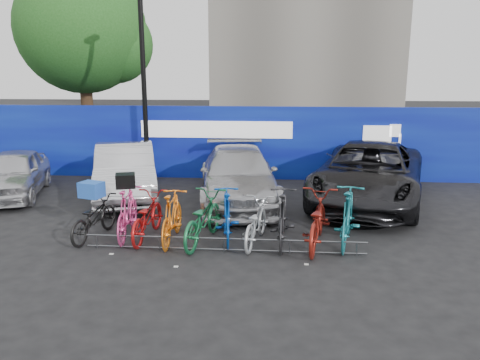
# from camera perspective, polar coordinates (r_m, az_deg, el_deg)

# --- Properties ---
(ground) EXTENTS (100.00, 100.00, 0.00)m
(ground) POSITION_cam_1_polar(r_m,az_deg,el_deg) (9.98, -1.55, -7.47)
(ground) COLOR black
(ground) RESTS_ON ground
(hoarding) EXTENTS (22.00, 0.18, 2.40)m
(hoarding) POSITION_cam_1_polar(r_m,az_deg,el_deg) (15.49, 0.83, 4.55)
(hoarding) COLOR #0A0983
(hoarding) RESTS_ON ground
(tree) EXTENTS (5.40, 5.20, 7.80)m
(tree) POSITION_cam_1_polar(r_m,az_deg,el_deg) (20.92, -18.07, 16.77)
(tree) COLOR #382314
(tree) RESTS_ON ground
(lamppost) EXTENTS (0.25, 0.50, 6.11)m
(lamppost) POSITION_cam_1_polar(r_m,az_deg,el_deg) (15.29, -11.66, 11.96)
(lamppost) COLOR black
(lamppost) RESTS_ON ground
(bike_rack) EXTENTS (5.60, 0.03, 0.30)m
(bike_rack) POSITION_cam_1_polar(r_m,az_deg,el_deg) (9.37, -1.96, -7.83)
(bike_rack) COLOR #595B60
(bike_rack) RESTS_ON ground
(car_0) EXTENTS (2.60, 4.16, 1.32)m
(car_0) POSITION_cam_1_polar(r_m,az_deg,el_deg) (14.84, -25.94, 0.71)
(car_0) COLOR #BBBBC0
(car_0) RESTS_ON ground
(car_1) EXTENTS (2.90, 4.80, 1.49)m
(car_1) POSITION_cam_1_polar(r_m,az_deg,el_deg) (13.64, -13.80, 1.04)
(car_1) COLOR silver
(car_1) RESTS_ON ground
(car_2) EXTENTS (2.70, 5.24, 1.45)m
(car_2) POSITION_cam_1_polar(r_m,az_deg,el_deg) (12.81, -0.23, 0.57)
(car_2) COLOR #AAABAF
(car_2) RESTS_ON ground
(car_3) EXTENTS (4.19, 6.32, 1.61)m
(car_3) POSITION_cam_1_polar(r_m,az_deg,el_deg) (13.17, 15.43, 0.79)
(car_3) COLOR black
(car_3) RESTS_ON ground
(bike_0) EXTENTS (0.88, 1.81, 0.91)m
(bike_0) POSITION_cam_1_polar(r_m,az_deg,el_deg) (10.51, -17.42, -4.40)
(bike_0) COLOR black
(bike_0) RESTS_ON ground
(bike_1) EXTENTS (0.70, 1.89, 1.11)m
(bike_1) POSITION_cam_1_polar(r_m,az_deg,el_deg) (10.34, -13.57, -3.87)
(bike_1) COLOR #EB438F
(bike_1) RESTS_ON ground
(bike_2) EXTENTS (0.74, 1.88, 0.97)m
(bike_2) POSITION_cam_1_polar(r_m,az_deg,el_deg) (10.19, -11.31, -4.41)
(bike_2) COLOR #A81111
(bike_2) RESTS_ON ground
(bike_3) EXTENTS (0.52, 1.81, 1.09)m
(bike_3) POSITION_cam_1_polar(r_m,az_deg,el_deg) (9.88, -8.30, -4.49)
(bike_3) COLOR orange
(bike_3) RESTS_ON ground
(bike_4) EXTENTS (1.09, 2.09, 1.05)m
(bike_4) POSITION_cam_1_polar(r_m,az_deg,el_deg) (9.77, -4.60, -4.72)
(bike_4) COLOR #176739
(bike_4) RESTS_ON ground
(bike_5) EXTENTS (0.75, 1.89, 1.10)m
(bike_5) POSITION_cam_1_polar(r_m,az_deg,el_deg) (9.89, -1.61, -4.28)
(bike_5) COLOR #0A41A8
(bike_5) RESTS_ON ground
(bike_6) EXTENTS (0.91, 1.83, 0.92)m
(bike_6) POSITION_cam_1_polar(r_m,az_deg,el_deg) (9.70, 1.88, -5.20)
(bike_6) COLOR #B4B9BC
(bike_6) RESTS_ON ground
(bike_7) EXTENTS (0.63, 1.94, 1.15)m
(bike_7) POSITION_cam_1_polar(r_m,az_deg,el_deg) (9.67, 5.20, -4.58)
(bike_7) COLOR black
(bike_7) RESTS_ON ground
(bike_8) EXTENTS (1.10, 2.19, 1.10)m
(bike_8) POSITION_cam_1_polar(r_m,az_deg,el_deg) (9.66, 9.30, -4.90)
(bike_8) COLOR maroon
(bike_8) RESTS_ON ground
(bike_9) EXTENTS (1.00, 2.08, 1.20)m
(bike_9) POSITION_cam_1_polar(r_m,az_deg,el_deg) (9.87, 12.98, -4.36)
(bike_9) COLOR #176C75
(bike_9) RESTS_ON ground
(cargo_crate) EXTENTS (0.54, 0.47, 0.33)m
(cargo_crate) POSITION_cam_1_polar(r_m,az_deg,el_deg) (10.35, -17.65, -1.13)
(cargo_crate) COLOR blue
(cargo_crate) RESTS_ON bike_0
(cargo_topcase) EXTENTS (0.49, 0.46, 0.30)m
(cargo_topcase) POSITION_cam_1_polar(r_m,az_deg,el_deg) (10.16, -13.79, -0.08)
(cargo_topcase) COLOR black
(cargo_topcase) RESTS_ON bike_1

